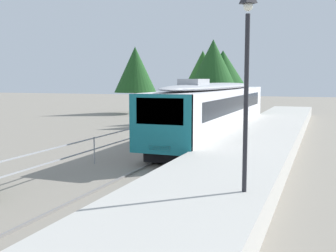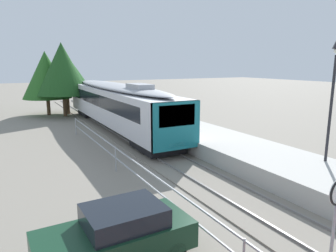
{
  "view_description": "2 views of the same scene",
  "coord_description": "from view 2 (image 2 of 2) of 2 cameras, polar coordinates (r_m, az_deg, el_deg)",
  "views": [
    {
      "loc": [
        6.43,
        4.77,
        3.85
      ],
      "look_at": [
        0.0,
        21.79,
        1.8
      ],
      "focal_mm": 44.25,
      "sensor_mm": 36.0,
      "label": 1
    },
    {
      "loc": [
        -7.83,
        7.25,
        5.13
      ],
      "look_at": [
        0.0,
        21.79,
        1.8
      ],
      "focal_mm": 32.94,
      "sensor_mm": 36.0,
      "label": 2
    }
  ],
  "objects": [
    {
      "name": "ground_plane",
      "position": [
        16.35,
        -9.72,
        -7.06
      ],
      "size": [
        160.0,
        160.0,
        0.0
      ],
      "primitive_type": "plane",
      "color": "gray"
    },
    {
      "name": "track_rails",
      "position": [
        17.46,
        -0.32,
        -5.57
      ],
      "size": [
        3.2,
        60.0,
        0.14
      ],
      "color": "gray",
      "rests_on": "ground"
    },
    {
      "name": "commuter_train",
      "position": [
        24.6,
        -9.55,
        4.27
      ],
      "size": [
        2.82,
        19.41,
        3.74
      ],
      "color": "silver",
      "rests_on": "track_rails"
    },
    {
      "name": "station_platform",
      "position": [
        19.03,
        8.36,
        -2.96
      ],
      "size": [
        3.9,
        60.0,
        0.9
      ],
      "primitive_type": "cube",
      "color": "#B7B5AD",
      "rests_on": "ground"
    },
    {
      "name": "platform_lamp_mid_platform",
      "position": [
        14.86,
        28.4,
        8.09
      ],
      "size": [
        0.34,
        0.34,
        5.35
      ],
      "color": "#232328",
      "rests_on": "station_platform"
    },
    {
      "name": "carpark_fence",
      "position": [
        7.8,
        13.85,
        -21.72
      ],
      "size": [
        0.06,
        36.06,
        1.25
      ],
      "color": "#9EA0A5",
      "rests_on": "ground"
    },
    {
      "name": "parked_hatchback_dark_green",
      "position": [
        8.55,
        -9.35,
        -19.24
      ],
      "size": [
        4.06,
        1.89,
        1.53
      ],
      "color": "#143823",
      "rests_on": "ground"
    },
    {
      "name": "tree_behind_station_far",
      "position": [
        33.59,
        -21.64,
        8.78
      ],
      "size": [
        4.77,
        4.77,
        6.4
      ],
      "color": "brown",
      "rests_on": "ground"
    },
    {
      "name": "tree_distant_left",
      "position": [
        33.62,
        -18.39,
        9.3
      ],
      "size": [
        5.5,
        5.5,
        6.35
      ],
      "color": "brown",
      "rests_on": "ground"
    },
    {
      "name": "tree_distant_centre",
      "position": [
        32.22,
        -18.96,
        9.97
      ],
      "size": [
        5.05,
        5.05,
        7.2
      ],
      "color": "brown",
      "rests_on": "ground"
    }
  ]
}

